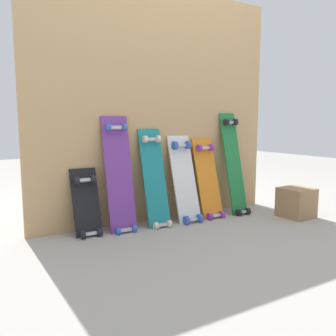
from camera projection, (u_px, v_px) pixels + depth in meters
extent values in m
plane|color=#9E9991|center=(164.00, 220.00, 2.80)|extent=(12.00, 12.00, 0.00)
cube|color=tan|center=(159.00, 106.00, 2.74)|extent=(2.12, 0.04, 1.86)
cube|color=black|center=(86.00, 207.00, 2.42)|extent=(0.19, 0.18, 0.54)
cube|color=#B7B7BF|center=(91.00, 234.00, 2.37)|extent=(0.09, 0.04, 0.03)
cube|color=#B7B7BF|center=(84.00, 180.00, 2.42)|extent=(0.09, 0.04, 0.03)
cylinder|color=black|center=(83.00, 235.00, 2.33)|extent=(0.03, 0.06, 0.06)
cylinder|color=black|center=(99.00, 232.00, 2.38)|extent=(0.03, 0.06, 0.06)
cylinder|color=black|center=(77.00, 180.00, 2.38)|extent=(0.03, 0.06, 0.06)
cylinder|color=black|center=(93.00, 179.00, 2.44)|extent=(0.03, 0.06, 0.06)
cube|color=#6B338C|center=(119.00, 179.00, 2.51)|extent=(0.20, 0.21, 0.92)
cube|color=#B7B7BF|center=(125.00, 230.00, 2.46)|extent=(0.09, 0.04, 0.03)
cube|color=#B7B7BF|center=(116.00, 128.00, 2.50)|extent=(0.09, 0.04, 0.03)
cylinder|color=#3359B2|center=(118.00, 231.00, 2.42)|extent=(0.03, 0.05, 0.05)
cylinder|color=#3359B2|center=(134.00, 229.00, 2.48)|extent=(0.03, 0.05, 0.05)
cylinder|color=#3359B2|center=(108.00, 127.00, 2.46)|extent=(0.03, 0.05, 0.05)
cylinder|color=#3359B2|center=(124.00, 127.00, 2.52)|extent=(0.03, 0.05, 0.05)
cube|color=#197A7F|center=(155.00, 182.00, 2.64)|extent=(0.19, 0.24, 0.82)
cube|color=#B7B7BF|center=(162.00, 225.00, 2.58)|extent=(0.08, 0.04, 0.03)
cube|color=#B7B7BF|center=(151.00, 140.00, 2.65)|extent=(0.08, 0.04, 0.03)
cylinder|color=beige|center=(156.00, 226.00, 2.54)|extent=(0.03, 0.05, 0.05)
cylinder|color=beige|center=(169.00, 224.00, 2.60)|extent=(0.03, 0.05, 0.05)
cylinder|color=beige|center=(145.00, 139.00, 2.61)|extent=(0.03, 0.05, 0.05)
cylinder|color=beige|center=(158.00, 139.00, 2.67)|extent=(0.03, 0.05, 0.05)
cube|color=silver|center=(184.00, 182.00, 2.77)|extent=(0.20, 0.25, 0.75)
cube|color=#B7B7BF|center=(192.00, 219.00, 2.71)|extent=(0.09, 0.04, 0.03)
cube|color=#B7B7BF|center=(180.00, 146.00, 2.79)|extent=(0.09, 0.04, 0.03)
cylinder|color=#3359B2|center=(186.00, 220.00, 2.66)|extent=(0.03, 0.07, 0.07)
cylinder|color=#3359B2|center=(200.00, 218.00, 2.72)|extent=(0.03, 0.07, 0.07)
cylinder|color=#3359B2|center=(175.00, 145.00, 2.74)|extent=(0.03, 0.07, 0.07)
cylinder|color=#3359B2|center=(188.00, 145.00, 2.81)|extent=(0.03, 0.07, 0.07)
cube|color=orange|center=(208.00, 182.00, 2.90)|extent=(0.20, 0.23, 0.73)
cube|color=#B7B7BF|center=(215.00, 216.00, 2.84)|extent=(0.09, 0.04, 0.03)
cube|color=#B7B7BF|center=(204.00, 148.00, 2.91)|extent=(0.09, 0.04, 0.03)
cylinder|color=purple|center=(210.00, 216.00, 2.79)|extent=(0.03, 0.06, 0.06)
cylinder|color=purple|center=(222.00, 215.00, 2.85)|extent=(0.03, 0.06, 0.06)
cylinder|color=purple|center=(199.00, 148.00, 2.87)|extent=(0.03, 0.06, 0.06)
cylinder|color=purple|center=(211.00, 147.00, 2.93)|extent=(0.03, 0.06, 0.06)
cube|color=#1E7238|center=(234.00, 167.00, 3.01)|extent=(0.16, 0.25, 0.95)
cube|color=#B7B7BF|center=(242.00, 212.00, 2.95)|extent=(0.07, 0.04, 0.03)
cube|color=#B7B7BF|center=(229.00, 123.00, 3.02)|extent=(0.07, 0.04, 0.03)
cylinder|color=black|center=(239.00, 213.00, 2.91)|extent=(0.03, 0.06, 0.06)
cylinder|color=black|center=(248.00, 211.00, 2.96)|extent=(0.03, 0.06, 0.06)
cylinder|color=black|center=(226.00, 122.00, 2.98)|extent=(0.03, 0.06, 0.06)
cylinder|color=black|center=(235.00, 122.00, 3.03)|extent=(0.03, 0.06, 0.06)
cube|color=#99724C|center=(296.00, 202.00, 2.89)|extent=(0.26, 0.26, 0.25)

